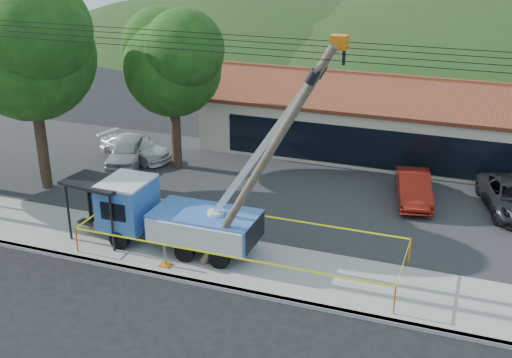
{
  "coord_description": "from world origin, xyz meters",
  "views": [
    {
      "loc": [
        8.83,
        -17.03,
        12.97
      ],
      "look_at": [
        0.68,
        5.0,
        3.44
      ],
      "focal_mm": 45.0,
      "sensor_mm": 36.0,
      "label": 1
    }
  ],
  "objects": [
    {
      "name": "ground",
      "position": [
        0.0,
        0.0,
        0.0
      ],
      "size": [
        120.0,
        120.0,
        0.0
      ],
      "primitive_type": "plane",
      "color": "black",
      "rests_on": "ground"
    },
    {
      "name": "curb",
      "position": [
        0.0,
        2.1,
        0.07
      ],
      "size": [
        60.0,
        0.25,
        0.15
      ],
      "primitive_type": "cube",
      "color": "#9B9891",
      "rests_on": "ground"
    },
    {
      "name": "sidewalk",
      "position": [
        0.0,
        4.0,
        0.07
      ],
      "size": [
        60.0,
        4.0,
        0.15
      ],
      "primitive_type": "cube",
      "color": "#9B9891",
      "rests_on": "ground"
    },
    {
      "name": "parking_lot",
      "position": [
        0.0,
        12.0,
        0.05
      ],
      "size": [
        60.0,
        12.0,
        0.1
      ],
      "primitive_type": "cube",
      "color": "#28282B",
      "rests_on": "ground"
    },
    {
      "name": "strip_mall",
      "position": [
        4.0,
        19.98,
        1.88
      ],
      "size": [
        22.5,
        8.53,
        4.67
      ],
      "color": "beige",
      "rests_on": "ground"
    },
    {
      "name": "tree_west_near",
      "position": [
        -12.0,
        8.0,
        7.52
      ],
      "size": [
        7.56,
        6.72,
        10.8
      ],
      "color": "#332316",
      "rests_on": "ground"
    },
    {
      "name": "tree_lot",
      "position": [
        -7.0,
        13.0,
        6.21
      ],
      "size": [
        6.3,
        5.6,
        8.94
      ],
      "color": "#332316",
      "rests_on": "ground"
    },
    {
      "name": "hill_west",
      "position": [
        -15.0,
        55.0,
        0.0
      ],
      "size": [
        78.4,
        56.0,
        28.0
      ],
      "primitive_type": "ellipsoid",
      "color": "#1E3B15",
      "rests_on": "ground"
    },
    {
      "name": "hill_center",
      "position": [
        10.0,
        55.0,
        0.0
      ],
      "size": [
        89.6,
        64.0,
        32.0
      ],
      "primitive_type": "ellipsoid",
      "color": "#1E3B15",
      "rests_on": "ground"
    },
    {
      "name": "utility_truck",
      "position": [
        -2.67,
        4.35,
        1.64
      ],
      "size": [
        10.2,
        3.65,
        9.26
      ],
      "color": "black",
      "rests_on": "ground"
    },
    {
      "name": "leaning_pole",
      "position": [
        1.7,
        3.45,
        5.1
      ],
      "size": [
        5.25,
        1.73,
        9.16
      ],
      "color": "#4E3C32",
      "rests_on": "ground"
    },
    {
      "name": "bus_shelter",
      "position": [
        -5.98,
        4.06,
        2.13
      ],
      "size": [
        2.97,
        2.05,
        2.69
      ],
      "rotation": [
        0.0,
        0.0,
        -0.12
      ],
      "color": "black",
      "rests_on": "ground"
    },
    {
      "name": "caution_tape",
      "position": [
        0.22,
        4.39,
        0.99
      ],
      "size": [
        13.1,
        3.87,
        1.12
      ],
      "color": "orange",
      "rests_on": "ground"
    },
    {
      "name": "car_silver",
      "position": [
        -9.76,
        12.43,
        0.0
      ],
      "size": [
        2.86,
        4.75,
        1.51
      ],
      "primitive_type": "imported",
      "rotation": [
        0.0,
        0.0,
        0.26
      ],
      "color": "#9FA2A6",
      "rests_on": "ground"
    },
    {
      "name": "car_red",
      "position": [
        6.05,
        12.65,
        0.0
      ],
      "size": [
        2.44,
        4.61,
        1.44
      ],
      "primitive_type": "imported",
      "rotation": [
        0.0,
        0.0,
        0.22
      ],
      "color": "maroon",
      "rests_on": "ground"
    },
    {
      "name": "car_white",
      "position": [
        -9.81,
        13.27,
        0.0
      ],
      "size": [
        4.92,
        2.9,
        1.34
      ],
      "primitive_type": "imported",
      "rotation": [
        0.0,
        0.0,
        1.33
      ],
      "color": "silver",
      "rests_on": "ground"
    },
    {
      "name": "car_dark",
      "position": [
        10.6,
        13.11,
        0.0
      ],
      "size": [
        3.73,
        5.69,
        1.45
      ],
      "primitive_type": "imported",
      "rotation": [
        0.0,
        0.0,
        0.27
      ],
      "color": "black",
      "rests_on": "ground"
    }
  ]
}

